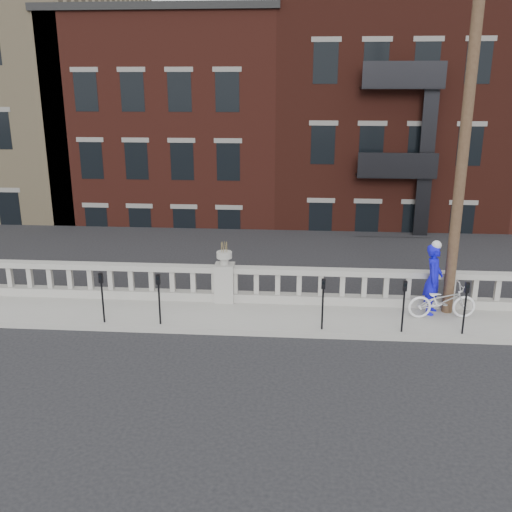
% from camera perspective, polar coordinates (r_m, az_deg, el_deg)
% --- Properties ---
extents(ground, '(120.00, 120.00, 0.00)m').
position_cam_1_polar(ground, '(13.09, -5.40, -11.35)').
color(ground, black).
rests_on(ground, ground).
extents(sidewalk, '(32.00, 2.20, 0.15)m').
position_cam_1_polar(sidewalk, '(15.73, -3.56, -5.97)').
color(sidewalk, gray).
rests_on(sidewalk, ground).
extents(balustrade, '(28.00, 0.34, 1.03)m').
position_cam_1_polar(balustrade, '(16.40, -3.14, -2.86)').
color(balustrade, gray).
rests_on(balustrade, sidewalk).
extents(planter_pedestal, '(0.55, 0.55, 1.76)m').
position_cam_1_polar(planter_pedestal, '(16.34, -3.15, -2.23)').
color(planter_pedestal, gray).
rests_on(planter_pedestal, sidewalk).
extents(lower_level, '(80.00, 44.00, 20.80)m').
position_cam_1_polar(lower_level, '(34.60, 1.97, 11.00)').
color(lower_level, '#605E59').
rests_on(lower_level, ground).
extents(utility_pole, '(1.60, 0.28, 10.00)m').
position_cam_1_polar(utility_pole, '(15.52, 20.28, 12.41)').
color(utility_pole, '#422D1E').
rests_on(utility_pole, sidewalk).
extents(parking_meter_a, '(0.10, 0.09, 1.36)m').
position_cam_1_polar(parking_meter_a, '(15.32, -15.15, -3.49)').
color(parking_meter_a, black).
rests_on(parking_meter_a, sidewalk).
extents(parking_meter_b, '(0.10, 0.09, 1.36)m').
position_cam_1_polar(parking_meter_b, '(14.89, -9.69, -3.72)').
color(parking_meter_b, black).
rests_on(parking_meter_b, sidewalk).
extents(parking_meter_c, '(0.10, 0.09, 1.36)m').
position_cam_1_polar(parking_meter_c, '(14.47, 6.70, -4.21)').
color(parking_meter_c, black).
rests_on(parking_meter_c, sidewalk).
extents(parking_meter_d, '(0.10, 0.09, 1.36)m').
position_cam_1_polar(parking_meter_d, '(14.69, 14.57, -4.33)').
color(parking_meter_d, black).
rests_on(parking_meter_d, sidewalk).
extents(parking_meter_e, '(0.10, 0.09, 1.36)m').
position_cam_1_polar(parking_meter_e, '(15.03, 20.22, -4.36)').
color(parking_meter_e, black).
rests_on(parking_meter_e, sidewalk).
extents(bicycle, '(1.86, 0.82, 0.95)m').
position_cam_1_polar(bicycle, '(16.00, 18.12, -4.29)').
color(bicycle, white).
rests_on(bicycle, sidewalk).
extents(cyclist, '(0.69, 0.83, 1.94)m').
position_cam_1_polar(cyclist, '(16.09, 17.31, -2.22)').
color(cyclist, '#100ED3').
rests_on(cyclist, sidewalk).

